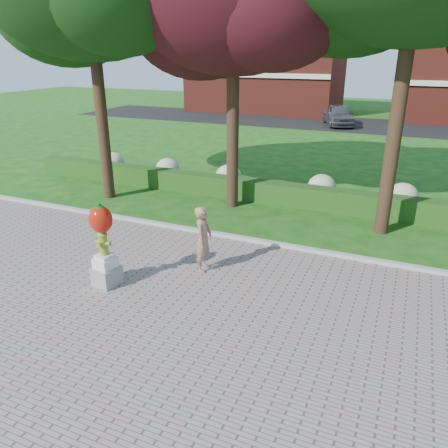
{
  "coord_description": "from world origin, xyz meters",
  "views": [
    {
      "loc": [
        4.03,
        -8.72,
        5.57
      ],
      "look_at": [
        -0.18,
        1.0,
        1.34
      ],
      "focal_mm": 35.0,
      "sensor_mm": 36.0,
      "label": 1
    }
  ],
  "objects": [
    {
      "name": "curb",
      "position": [
        0.0,
        3.0,
        0.07
      ],
      "size": [
        40.0,
        0.18,
        0.15
      ],
      "primitive_type": "cube",
      "color": "#ADADA5",
      "rests_on": "ground"
    },
    {
      "name": "parked_car",
      "position": [
        -1.64,
        27.15,
        0.83
      ],
      "size": [
        3.45,
        5.12,
        1.62
      ],
      "primitive_type": "imported",
      "rotation": [
        0.0,
        0.0,
        0.36
      ],
      "color": "#45484E",
      "rests_on": "street"
    },
    {
      "name": "building_left",
      "position": [
        -10.0,
        34.0,
        3.5
      ],
      "size": [
        14.0,
        8.0,
        7.0
      ],
      "primitive_type": "cube",
      "color": "maroon",
      "rests_on": "ground"
    },
    {
      "name": "hydrangea_row",
      "position": [
        0.57,
        8.0,
        0.55
      ],
      "size": [
        20.1,
        1.1,
        0.99
      ],
      "color": "#BFC294",
      "rests_on": "ground"
    },
    {
      "name": "lawn_hedge",
      "position": [
        0.0,
        7.0,
        0.4
      ],
      "size": [
        24.0,
        0.7,
        0.8
      ],
      "primitive_type": "cube",
      "color": "#1D4B15",
      "rests_on": "ground"
    },
    {
      "name": "hydrant_sculpture",
      "position": [
        -2.57,
        -0.95,
        1.18
      ],
      "size": [
        0.68,
        0.68,
        2.16
      ],
      "rotation": [
        0.0,
        0.0,
        -0.19
      ],
      "color": "gray",
      "rests_on": "walkway"
    },
    {
      "name": "street",
      "position": [
        0.0,
        28.0,
        0.01
      ],
      "size": [
        50.0,
        8.0,
        0.02
      ],
      "primitive_type": "cube",
      "color": "black",
      "rests_on": "ground"
    },
    {
      "name": "walkway",
      "position": [
        0.0,
        -4.0,
        0.02
      ],
      "size": [
        40.0,
        14.0,
        0.04
      ],
      "primitive_type": "cube",
      "color": "gray",
      "rests_on": "ground"
    },
    {
      "name": "woman",
      "position": [
        -0.65,
        0.72,
        0.94
      ],
      "size": [
        0.52,
        0.71,
        1.81
      ],
      "primitive_type": "imported",
      "rotation": [
        0.0,
        0.0,
        1.71
      ],
      "color": "#9D715A",
      "rests_on": "walkway"
    },
    {
      "name": "ground",
      "position": [
        0.0,
        0.0,
        0.0
      ],
      "size": [
        100.0,
        100.0,
        0.0
      ],
      "primitive_type": "plane",
      "color": "#154B12",
      "rests_on": "ground"
    }
  ]
}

